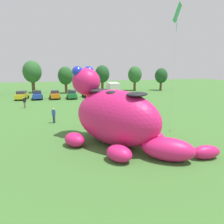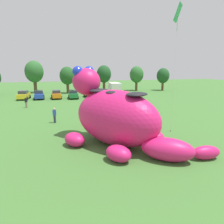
{
  "view_description": "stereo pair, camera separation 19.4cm",
  "coord_description": "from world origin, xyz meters",
  "views": [
    {
      "loc": [
        -4.04,
        -15.75,
        6.06
      ],
      "look_at": [
        0.81,
        0.05,
        2.45
      ],
      "focal_mm": 32.5,
      "sensor_mm": 36.0,
      "label": 1
    },
    {
      "loc": [
        -3.85,
        -15.8,
        6.06
      ],
      "look_at": [
        0.81,
        0.05,
        2.45
      ],
      "focal_mm": 32.5,
      "sensor_mm": 36.0,
      "label": 2
    }
  ],
  "objects": [
    {
      "name": "tree_centre_left",
      "position": [
        -0.24,
        34.55,
        4.16
      ],
      "size": [
        3.58,
        3.58,
        6.35
      ],
      "color": "brown",
      "rests_on": "ground"
    },
    {
      "name": "spectator_mid_field",
      "position": [
        5.44,
        9.89,
        0.85
      ],
      "size": [
        0.38,
        0.26,
        1.71
      ],
      "color": "#726656",
      "rests_on": "ground"
    },
    {
      "name": "car_orange",
      "position": [
        -3.16,
        26.19,
        0.86
      ],
      "size": [
        2.05,
        4.16,
        1.72
      ],
      "color": "orange",
      "rests_on": "ground"
    },
    {
      "name": "tree_centre",
      "position": [
        9.46,
        36.96,
        4.4
      ],
      "size": [
        3.79,
        3.79,
        6.73
      ],
      "color": "brown",
      "rests_on": "ground"
    },
    {
      "name": "car_yellow",
      "position": [
        -9.33,
        26.93,
        0.86
      ],
      "size": [
        2.3,
        4.27,
        1.72
      ],
      "color": "yellow",
      "rests_on": "ground"
    },
    {
      "name": "giant_inflatable_creature",
      "position": [
        0.84,
        -0.95,
        2.27
      ],
      "size": [
        10.36,
        10.08,
        6.21
      ],
      "color": "#E01E6B",
      "rests_on": "ground"
    },
    {
      "name": "spectator_by_cars",
      "position": [
        5.94,
        21.13,
        0.85
      ],
      "size": [
        0.38,
        0.26,
        1.71
      ],
      "color": "black",
      "rests_on": "ground"
    },
    {
      "name": "spectator_near_inflatable",
      "position": [
        -7.86,
        17.47,
        0.85
      ],
      "size": [
        0.38,
        0.26,
        1.71
      ],
      "color": "#726656",
      "rests_on": "ground"
    },
    {
      "name": "car_green",
      "position": [
        0.12,
        25.36,
        0.86
      ],
      "size": [
        2.09,
        4.18,
        1.72
      ],
      "color": "#1E7238",
      "rests_on": "ground"
    },
    {
      "name": "car_blue",
      "position": [
        -6.45,
        26.53,
        0.86
      ],
      "size": [
        2.03,
        4.15,
        1.72
      ],
      "color": "#2347B7",
      "rests_on": "ground"
    },
    {
      "name": "tree_centre_right",
      "position": [
        18.04,
        35.22,
        4.25
      ],
      "size": [
        3.66,
        3.66,
        6.5
      ],
      "color": "brown",
      "rests_on": "ground"
    },
    {
      "name": "tree_mid_right",
      "position": [
        25.22,
        33.83,
        3.94
      ],
      "size": [
        3.39,
        3.39,
        6.02
      ],
      "color": "brown",
      "rests_on": "ground"
    },
    {
      "name": "spectator_far_side",
      "position": [
        -3.8,
        7.16,
        0.85
      ],
      "size": [
        0.38,
        0.26,
        1.71
      ],
      "color": "#2D334C",
      "rests_on": "ground"
    },
    {
      "name": "tethered_flying_kite",
      "position": [
        6.88,
        0.62,
        10.48
      ],
      "size": [
        1.13,
        1.13,
        11.41
      ],
      "color": "brown",
      "rests_on": "ground"
    },
    {
      "name": "spectator_wandering",
      "position": [
        6.56,
        8.6,
        0.85
      ],
      "size": [
        0.38,
        0.26,
        1.71
      ],
      "color": "#2D334C",
      "rests_on": "ground"
    },
    {
      "name": "ground_plane",
      "position": [
        0.0,
        0.0,
        0.0
      ],
      "size": [
        160.0,
        160.0,
        0.0
      ],
      "primitive_type": "plane",
      "color": "#427533"
    },
    {
      "name": "box_truck",
      "position": [
        9.05,
        26.38,
        1.6
      ],
      "size": [
        3.01,
        6.6,
        2.95
      ],
      "color": "silver",
      "rests_on": "ground"
    },
    {
      "name": "car_red",
      "position": [
        3.53,
        25.99,
        0.86
      ],
      "size": [
        2.1,
        4.18,
        1.72
      ],
      "color": "red",
      "rests_on": "ground"
    },
    {
      "name": "tree_mid_left",
      "position": [
        -7.86,
        37.73,
        5.09
      ],
      "size": [
        4.38,
        4.38,
        7.78
      ],
      "color": "brown",
      "rests_on": "ground"
    }
  ]
}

